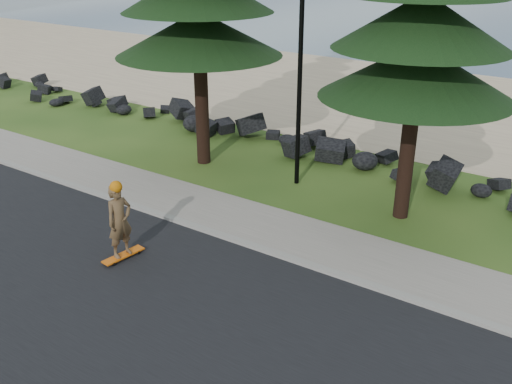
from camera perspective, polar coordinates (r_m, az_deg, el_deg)
ground at (r=15.22m, az=-2.04°, el=-2.99°), size 160.00×160.00×0.00m
road at (r=12.39m, az=-14.59°, el=-10.71°), size 160.00×7.00×0.02m
kerb at (r=14.56m, az=-4.13°, el=-4.14°), size 160.00×0.20×0.10m
sidewalk at (r=15.34m, az=-1.61°, el=-2.58°), size 160.00×2.00×0.08m
beach_sand at (r=27.53m, az=16.19°, el=8.57°), size 160.00×15.00×0.01m
seawall_boulders at (r=19.62m, az=7.62°, el=3.20°), size 60.00×2.40×1.10m
lamp_post at (r=16.48m, az=4.50°, el=14.27°), size 0.25×0.14×8.14m
skateboarder at (r=13.41m, az=-13.47°, el=-2.87°), size 0.50×1.09×1.97m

